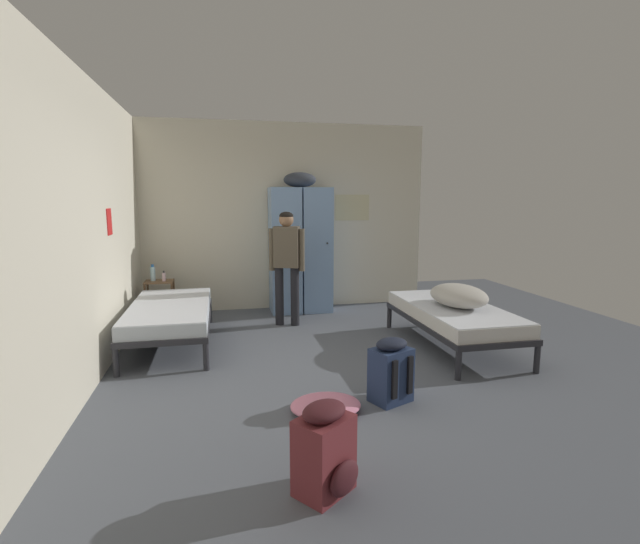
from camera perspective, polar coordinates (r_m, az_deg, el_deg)
ground_plane at (r=4.74m, az=0.72°, el=-11.93°), size 8.93×8.93×0.00m
room_backdrop at (r=5.58m, az=-14.45°, el=5.79°), size 4.39×5.64×2.82m
locker_bank at (r=6.97m, az=-2.43°, el=3.04°), size 0.90×0.55×2.07m
shelf_unit at (r=6.83m, az=-18.99°, el=-2.87°), size 0.38×0.30×0.57m
bed_left_rear at (r=5.68m, az=-17.86°, el=-4.81°), size 0.90×1.90×0.49m
bed_right at (r=5.55m, az=15.97°, el=-5.05°), size 0.90×1.90×0.49m
bedding_heap at (r=5.48m, az=16.60°, el=-2.77°), size 0.57×0.81×0.24m
person_traveler at (r=6.18m, az=-4.10°, el=1.78°), size 0.46×0.29×1.52m
water_bottle at (r=6.81m, az=-19.78°, el=-0.16°), size 0.07×0.07×0.23m
lotion_bottle at (r=6.73m, az=-18.57°, el=-0.53°), size 0.05×0.05×0.14m
backpack_maroon at (r=2.87m, az=0.67°, el=-21.06°), size 0.41×0.42×0.55m
backpack_navy at (r=4.04m, az=8.57°, el=-11.92°), size 0.39×0.40×0.55m
clothes_pile_pink at (r=3.88m, az=0.70°, el=-16.02°), size 0.57×0.48×0.11m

